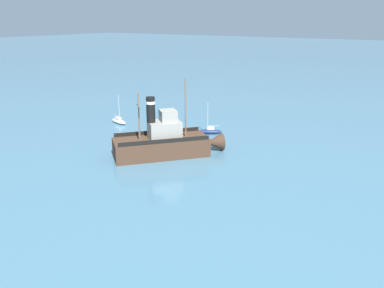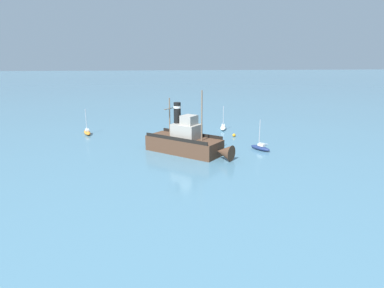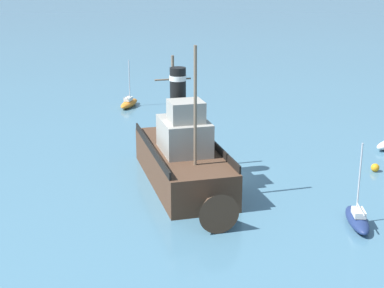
# 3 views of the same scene
# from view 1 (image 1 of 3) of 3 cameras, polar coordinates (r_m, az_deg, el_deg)

# --- Properties ---
(ground_plane) EXTENTS (600.00, 600.00, 0.00)m
(ground_plane) POSITION_cam_1_polar(r_m,az_deg,el_deg) (55.25, -5.53, -0.79)
(ground_plane) COLOR #477289
(old_tugboat) EXTENTS (13.20, 11.84, 9.90)m
(old_tugboat) POSITION_cam_1_polar(r_m,az_deg,el_deg) (52.21, -3.72, 0.27)
(old_tugboat) COLOR #4C3323
(old_tugboat) RESTS_ON ground
(sailboat_white) EXTENTS (1.99, 3.95, 4.90)m
(sailboat_white) POSITION_cam_1_polar(r_m,az_deg,el_deg) (69.54, -10.25, 3.20)
(sailboat_white) COLOR white
(sailboat_white) RESTS_ON ground
(sailboat_navy) EXTENTS (2.97, 3.79, 4.90)m
(sailboat_navy) POSITION_cam_1_polar(r_m,az_deg,el_deg) (62.38, 2.48, 1.82)
(sailboat_navy) COLOR navy
(sailboat_navy) RESTS_ON ground
(mooring_buoy) EXTENTS (0.60, 0.60, 0.60)m
(mooring_buoy) POSITION_cam_1_polar(r_m,az_deg,el_deg) (66.05, -5.68, 2.53)
(mooring_buoy) COLOR orange
(mooring_buoy) RESTS_ON ground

